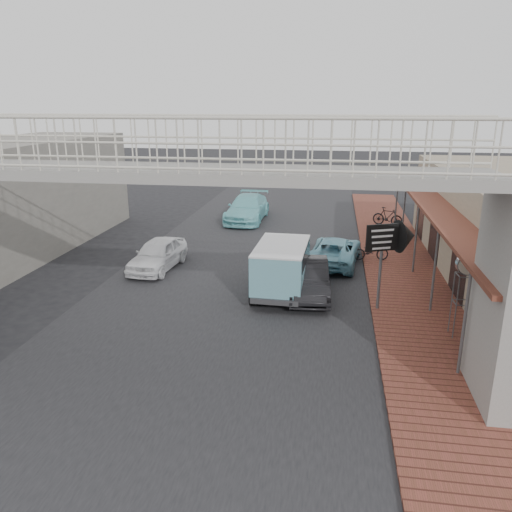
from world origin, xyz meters
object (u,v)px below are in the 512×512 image
(arrow_sign, at_px, (404,237))
(street_clock, at_px, (467,268))
(angkot_curb, at_px, (335,251))
(motorcycle_near, at_px, (371,251))
(motorcycle_far, at_px, (388,217))
(angkot_far, at_px, (247,208))
(white_hatchback, at_px, (158,254))
(dark_sedan, at_px, (308,278))
(angkot_van, at_px, (282,262))

(arrow_sign, bearing_deg, street_clock, -75.22)
(arrow_sign, bearing_deg, angkot_curb, 91.49)
(motorcycle_near, bearing_deg, motorcycle_far, -21.92)
(angkot_far, xyz_separation_m, street_clock, (8.75, -14.21, 1.43))
(white_hatchback, bearing_deg, arrow_sign, -12.57)
(dark_sedan, height_order, motorcycle_near, dark_sedan)
(angkot_far, bearing_deg, angkot_curb, -54.77)
(white_hatchback, relative_size, street_clock, 1.49)
(motorcycle_far, bearing_deg, street_clock, -151.27)
(angkot_van, height_order, arrow_sign, arrow_sign)
(angkot_curb, bearing_deg, street_clock, 126.05)
(angkot_far, distance_m, motorcycle_near, 9.77)
(white_hatchback, height_order, angkot_van, angkot_van)
(white_hatchback, distance_m, angkot_far, 9.63)
(angkot_curb, relative_size, motorcycle_far, 2.45)
(angkot_far, xyz_separation_m, motorcycle_near, (6.66, -7.14, -0.23))
(white_hatchback, distance_m, motorcycle_near, 9.08)
(angkot_curb, bearing_deg, arrow_sign, 121.75)
(angkot_curb, xyz_separation_m, motorcycle_far, (2.86, 7.06, 0.03))
(dark_sedan, bearing_deg, motorcycle_far, 65.66)
(angkot_van, bearing_deg, angkot_curb, 66.23)
(dark_sedan, height_order, arrow_sign, arrow_sign)
(white_hatchback, relative_size, angkot_van, 0.94)
(white_hatchback, bearing_deg, angkot_van, -16.52)
(angkot_curb, relative_size, angkot_far, 0.83)
(white_hatchback, bearing_deg, angkot_far, 81.64)
(angkot_van, bearing_deg, street_clock, -24.77)
(motorcycle_far, height_order, street_clock, street_clock)
(angkot_far, relative_size, motorcycle_far, 2.95)
(angkot_far, height_order, angkot_van, angkot_van)
(white_hatchback, height_order, angkot_curb, white_hatchback)
(dark_sedan, height_order, angkot_curb, dark_sedan)
(dark_sedan, bearing_deg, angkot_curb, 71.32)
(white_hatchback, xyz_separation_m, dark_sedan, (6.34, -2.02, 0.01))
(angkot_curb, relative_size, angkot_van, 1.06)
(angkot_van, xyz_separation_m, arrow_sign, (3.98, -0.80, 1.29))
(angkot_van, bearing_deg, white_hatchback, 160.89)
(dark_sedan, distance_m, angkot_curb, 3.93)
(motorcycle_near, bearing_deg, white_hatchback, 93.64)
(angkot_curb, distance_m, motorcycle_far, 7.62)
(angkot_curb, relative_size, motorcycle_near, 2.74)
(angkot_far, relative_size, motorcycle_near, 3.30)
(dark_sedan, bearing_deg, street_clock, -36.90)
(angkot_far, distance_m, street_clock, 16.75)
(arrow_sign, bearing_deg, white_hatchback, 140.02)
(white_hatchback, xyz_separation_m, arrow_sign, (9.38, -2.87, 1.87))
(angkot_curb, xyz_separation_m, arrow_sign, (2.13, -4.68, 1.92))
(motorcycle_near, xyz_separation_m, street_clock, (2.09, -7.07, 1.66))
(arrow_sign, bearing_deg, motorcycle_far, 63.48)
(white_hatchback, relative_size, angkot_far, 0.73)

